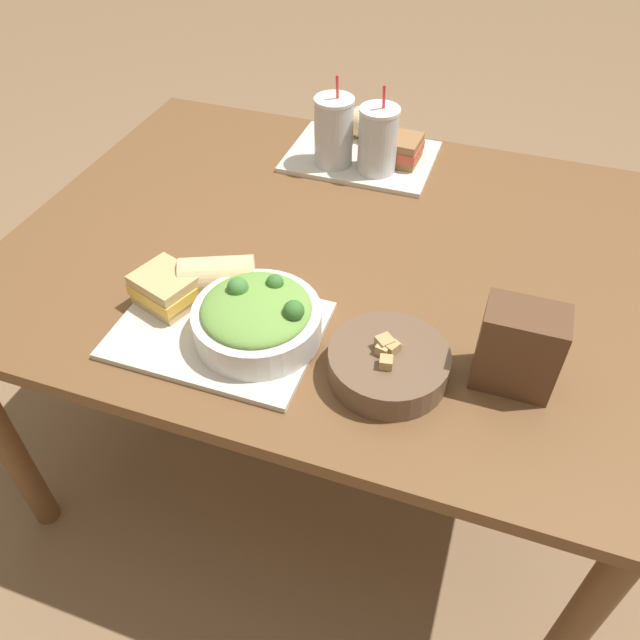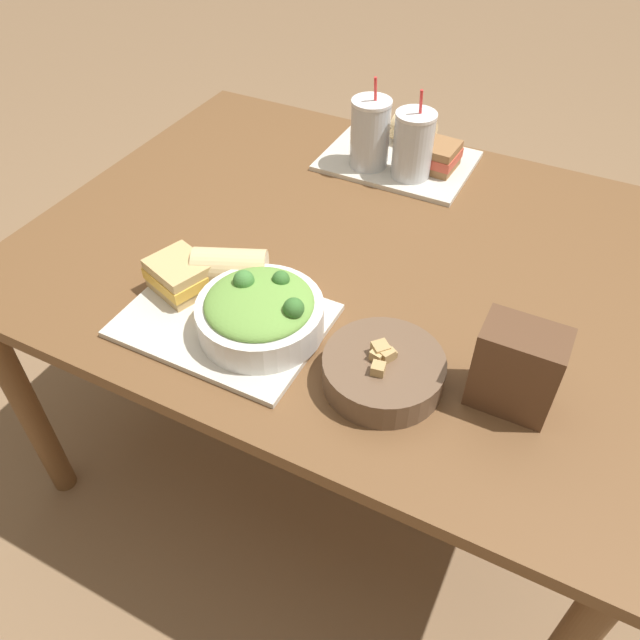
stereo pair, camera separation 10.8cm
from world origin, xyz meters
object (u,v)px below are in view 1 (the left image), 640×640
baguette_near (219,276)px  baguette_far (374,125)px  drink_cup_dark (334,133)px  salad_bowl (257,317)px  sandwich_far (396,148)px  drink_cup_red (378,142)px  chip_bag (519,348)px  soup_bowl (388,363)px  sandwich_near (167,288)px

baguette_near → baguette_far: size_ratio=1.42×
drink_cup_dark → salad_bowl: bearing=-84.1°
sandwich_far → baguette_far: bearing=136.4°
salad_bowl → drink_cup_red: 0.64m
chip_bag → drink_cup_dark: bearing=130.9°
soup_bowl → baguette_far: (-0.25, 0.79, 0.02)m
salad_bowl → soup_bowl: bearing=-1.9°
sandwich_far → chip_bag: (0.36, -0.65, 0.04)m
soup_bowl → drink_cup_red: size_ratio=0.95×
sandwich_near → drink_cup_dark: bearing=96.5°
sandwich_far → drink_cup_red: 0.08m
soup_bowl → sandwich_near: size_ratio=1.47×
salad_bowl → chip_bag: 0.45m
sandwich_near → drink_cup_red: size_ratio=0.64×
drink_cup_dark → chip_bag: bearing=-48.8°
baguette_near → drink_cup_red: drink_cup_red is taller
drink_cup_dark → chip_bag: (0.51, -0.58, -0.01)m
baguette_far → drink_cup_dark: bearing=167.9°
baguette_near → drink_cup_dark: drink_cup_dark is taller
salad_bowl → drink_cup_dark: size_ratio=1.02×
sandwich_near → baguette_near: (0.08, 0.06, 0.01)m
baguette_near → drink_cup_dark: 0.55m
soup_bowl → drink_cup_dark: (-0.31, 0.64, 0.06)m
sandwich_far → baguette_far: (-0.09, 0.09, 0.01)m
salad_bowl → baguette_far: 0.79m
sandwich_far → drink_cup_red: (-0.03, -0.06, 0.04)m
salad_bowl → baguette_near: 0.15m
salad_bowl → drink_cup_dark: (-0.06, 0.63, 0.04)m
salad_bowl → sandwich_far: 0.70m
drink_cup_dark → baguette_near: bearing=-95.5°
drink_cup_dark → sandwich_near: bearing=-102.5°
salad_bowl → baguette_near: bearing=143.9°
chip_bag → sandwich_far: bearing=119.1°
sandwich_far → baguette_near: bearing=-105.1°
baguette_near → drink_cup_red: (0.16, 0.55, 0.04)m
baguette_near → chip_bag: size_ratio=1.02×
baguette_far → soup_bowl: bearing=-153.0°
salad_bowl → drink_cup_dark: drink_cup_dark is taller
sandwich_near → soup_bowl: bearing=14.4°
soup_bowl → sandwich_far: bearing=103.0°
soup_bowl → baguette_far: bearing=107.3°
baguette_near → salad_bowl: bearing=-149.7°
soup_bowl → baguette_far: baguette_far is taller
drink_cup_red → baguette_far: bearing=108.4°
salad_bowl → sandwich_far: salad_bowl is taller
soup_bowl → chip_bag: 0.21m
soup_bowl → chip_bag: (0.20, 0.06, 0.05)m
drink_cup_dark → chip_bag: drink_cup_dark is taller
salad_bowl → drink_cup_red: size_ratio=1.06×
baguette_far → drink_cup_dark: size_ratio=0.50×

